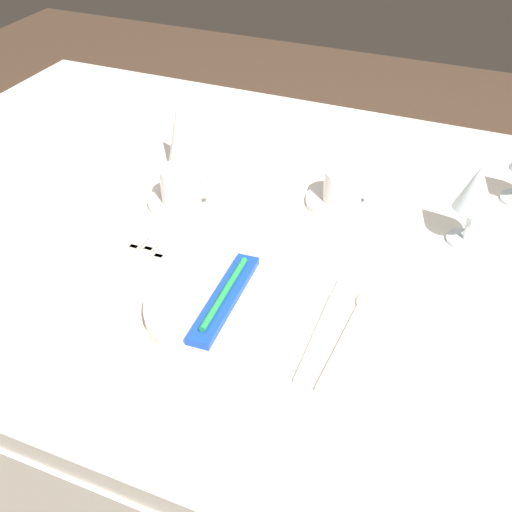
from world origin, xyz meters
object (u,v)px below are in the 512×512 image
at_px(spoon_soup, 352,326).
at_px(toothbrush_package, 225,297).
at_px(fork_inner, 128,272).
at_px(fork_salad, 116,267).
at_px(wine_glass_centre, 476,191).
at_px(fork_outer, 141,277).
at_px(coffee_cup_right, 182,185).
at_px(napkin_folded, 180,131).
at_px(coffee_cup_left, 344,185).
at_px(dinner_knife, 322,330).
at_px(dinner_plate, 225,306).

bearing_deg(spoon_soup, toothbrush_package, -168.25).
height_order(fork_inner, fork_salad, same).
height_order(fork_salad, wine_glass_centre, wine_glass_centre).
bearing_deg(spoon_soup, fork_outer, -176.54).
relative_size(coffee_cup_right, napkin_folded, 0.65).
height_order(fork_outer, fork_inner, same).
bearing_deg(fork_inner, coffee_cup_left, 52.45).
distance_m(fork_inner, coffee_cup_left, 0.43).
bearing_deg(dinner_knife, fork_outer, 179.18).
relative_size(toothbrush_package, fork_outer, 1.02).
distance_m(spoon_soup, napkin_folded, 0.58).
bearing_deg(fork_outer, fork_salad, 172.70).
height_order(coffee_cup_left, coffee_cup_right, coffee_cup_right).
bearing_deg(coffee_cup_left, fork_salad, -130.43).
xyz_separation_m(spoon_soup, wine_glass_centre, (0.12, 0.29, 0.10)).
xyz_separation_m(dinner_plate, fork_inner, (-0.19, 0.02, -0.01)).
xyz_separation_m(dinner_knife, coffee_cup_right, (-0.35, 0.23, 0.04)).
xyz_separation_m(fork_inner, dinner_knife, (0.33, -0.01, 0.00)).
distance_m(dinner_plate, spoon_soup, 0.19).
bearing_deg(coffee_cup_right, fork_inner, -86.17).
xyz_separation_m(fork_outer, napkin_folded, (-0.12, 0.36, 0.07)).
distance_m(toothbrush_package, fork_salad, 0.21).
xyz_separation_m(toothbrush_package, fork_inner, (-0.19, 0.02, -0.02)).
relative_size(fork_outer, fork_inner, 0.92).
distance_m(coffee_cup_left, coffee_cup_right, 0.30).
bearing_deg(dinner_knife, coffee_cup_right, 146.92).
bearing_deg(napkin_folded, wine_glass_centre, -4.92).
bearing_deg(coffee_cup_right, spoon_soup, -27.58).
height_order(fork_outer, napkin_folded, napkin_folded).
relative_size(fork_inner, coffee_cup_left, 2.41).
relative_size(toothbrush_package, wine_glass_centre, 1.43).
distance_m(dinner_plate, fork_outer, 0.16).
distance_m(dinner_plate, dinner_knife, 0.15).
relative_size(toothbrush_package, fork_inner, 0.93).
distance_m(toothbrush_package, fork_inner, 0.19).
xyz_separation_m(dinner_knife, spoon_soup, (0.04, 0.03, -0.00)).
relative_size(toothbrush_package, napkin_folded, 1.38).
relative_size(toothbrush_package, fork_salad, 1.01).
distance_m(coffee_cup_left, napkin_folded, 0.35).
bearing_deg(coffee_cup_right, napkin_folded, 118.60).
bearing_deg(wine_glass_centre, napkin_folded, 175.08).
bearing_deg(dinner_plate, wine_glass_centre, 46.72).
relative_size(fork_salad, dinner_knife, 0.91).
distance_m(fork_inner, wine_glass_centre, 0.59).
bearing_deg(toothbrush_package, dinner_plate, 0.00).
relative_size(coffee_cup_right, wine_glass_centre, 0.68).
relative_size(dinner_plate, toothbrush_package, 1.16).
relative_size(spoon_soup, coffee_cup_left, 2.36).
bearing_deg(dinner_knife, coffee_cup_left, 102.08).
height_order(fork_inner, napkin_folded, napkin_folded).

